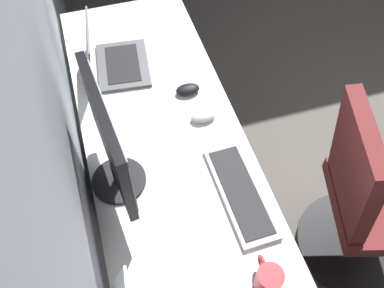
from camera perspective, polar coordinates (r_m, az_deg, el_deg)
The scene contains 10 objects.
wall_back at distance 1.19m, azimuth -22.42°, elevation 9.50°, with size 5.28×0.10×2.60m, color #8C939E.
desk at distance 1.61m, azimuth -1.71°, elevation -6.41°, with size 2.26×0.63×0.73m.
drawer_pedestal at distance 1.98m, azimuth -3.82°, elevation -6.25°, with size 0.40×0.51×0.69m.
monitor_primary at distance 1.37m, azimuth -11.18°, elevation 0.38°, with size 0.46×0.20×0.44m.
laptop_left at distance 1.93m, azimuth -11.18°, elevation 11.30°, with size 0.33×0.30×0.23m.
keyboard_main at distance 1.53m, azimuth 6.60°, elevation -6.50°, with size 0.42×0.15×0.02m.
mouse_main at distance 1.72m, azimuth 1.55°, elevation 3.86°, with size 0.06×0.10×0.03m, color silver.
mouse_spare at distance 1.81m, azimuth -0.59°, elevation 7.44°, with size 0.06×0.10×0.03m, color black.
coffee_mug at distance 1.37m, azimuth 10.35°, elevation -17.69°, with size 0.12×0.08×0.10m.
office_chair at distance 1.96m, azimuth 22.52°, elevation -7.61°, with size 0.56×0.60×0.97m.
Camera 1 is at (-0.89, 1.93, 2.07)m, focal length 39.18 mm.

